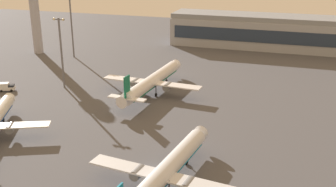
{
  "coord_description": "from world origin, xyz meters",
  "views": [
    {
      "loc": [
        30.03,
        -78.6,
        48.68
      ],
      "look_at": [
        -8.52,
        40.47,
        4.0
      ],
      "focal_mm": 44.04,
      "sensor_mm": 36.0,
      "label": 1
    }
  ],
  "objects_px": {
    "catering_truck": "(6,87)",
    "apron_light_west": "(71,23)",
    "apron_light_central": "(61,48)",
    "airplane_taxiway_distant": "(163,174)",
    "airplane_near_gate": "(152,82)",
    "control_tower": "(33,0)"
  },
  "relations": [
    {
      "from": "control_tower",
      "to": "apron_light_central",
      "type": "relative_size",
      "value": 1.72
    },
    {
      "from": "catering_truck",
      "to": "apron_light_west",
      "type": "height_order",
      "value": "apron_light_west"
    },
    {
      "from": "airplane_taxiway_distant",
      "to": "airplane_near_gate",
      "type": "relative_size",
      "value": 0.94
    },
    {
      "from": "catering_truck",
      "to": "airplane_near_gate",
      "type": "bearing_deg",
      "value": 79.24
    },
    {
      "from": "catering_truck",
      "to": "apron_light_west",
      "type": "relative_size",
      "value": 0.22
    },
    {
      "from": "apron_light_central",
      "to": "catering_truck",
      "type": "bearing_deg",
      "value": -150.4
    },
    {
      "from": "control_tower",
      "to": "catering_truck",
      "type": "height_order",
      "value": "control_tower"
    },
    {
      "from": "catering_truck",
      "to": "apron_light_central",
      "type": "height_order",
      "value": "apron_light_central"
    },
    {
      "from": "airplane_near_gate",
      "to": "apron_light_central",
      "type": "relative_size",
      "value": 1.81
    },
    {
      "from": "control_tower",
      "to": "airplane_taxiway_distant",
      "type": "height_order",
      "value": "control_tower"
    },
    {
      "from": "airplane_taxiway_distant",
      "to": "airplane_near_gate",
      "type": "distance_m",
      "value": 61.58
    },
    {
      "from": "airplane_near_gate",
      "to": "apron_light_central",
      "type": "bearing_deg",
      "value": -170.0
    },
    {
      "from": "catering_truck",
      "to": "apron_light_central",
      "type": "relative_size",
      "value": 0.24
    },
    {
      "from": "airplane_taxiway_distant",
      "to": "apron_light_central",
      "type": "bearing_deg",
      "value": 143.61
    },
    {
      "from": "apron_light_west",
      "to": "airplane_near_gate",
      "type": "bearing_deg",
      "value": -35.18
    },
    {
      "from": "airplane_near_gate",
      "to": "control_tower",
      "type": "bearing_deg",
      "value": 156.01
    },
    {
      "from": "airplane_near_gate",
      "to": "catering_truck",
      "type": "bearing_deg",
      "value": -161.11
    },
    {
      "from": "catering_truck",
      "to": "apron_light_central",
      "type": "xyz_separation_m",
      "value": [
        17.56,
        9.98,
        13.03
      ]
    },
    {
      "from": "airplane_taxiway_distant",
      "to": "apron_light_west",
      "type": "relative_size",
      "value": 1.54
    },
    {
      "from": "airplane_taxiway_distant",
      "to": "control_tower",
      "type": "bearing_deg",
      "value": 142.3
    },
    {
      "from": "apron_light_central",
      "to": "apron_light_west",
      "type": "height_order",
      "value": "apron_light_west"
    },
    {
      "from": "airplane_near_gate",
      "to": "apron_light_central",
      "type": "distance_m",
      "value": 34.66
    }
  ]
}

